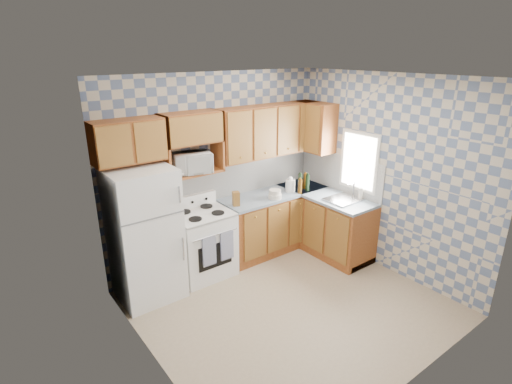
# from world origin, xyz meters

# --- Properties ---
(floor) EXTENTS (3.40, 3.40, 0.00)m
(floor) POSITION_xyz_m (0.00, 0.00, 0.00)
(floor) COLOR #907A5F
(floor) RESTS_ON ground
(back_wall) EXTENTS (3.40, 0.02, 2.70)m
(back_wall) POSITION_xyz_m (0.00, 1.60, 1.35)
(back_wall) COLOR slate
(back_wall) RESTS_ON ground
(right_wall) EXTENTS (0.02, 3.20, 2.70)m
(right_wall) POSITION_xyz_m (1.70, 0.00, 1.35)
(right_wall) COLOR slate
(right_wall) RESTS_ON ground
(backsplash_back) EXTENTS (2.60, 0.02, 0.56)m
(backsplash_back) POSITION_xyz_m (0.40, 1.59, 1.20)
(backsplash_back) COLOR white
(backsplash_back) RESTS_ON back_wall
(backsplash_right) EXTENTS (0.02, 1.60, 0.56)m
(backsplash_right) POSITION_xyz_m (1.69, 0.80, 1.20)
(backsplash_right) COLOR white
(backsplash_right) RESTS_ON right_wall
(refrigerator) EXTENTS (0.75, 0.70, 1.68)m
(refrigerator) POSITION_xyz_m (-1.27, 1.25, 0.84)
(refrigerator) COLOR white
(refrigerator) RESTS_ON floor
(stove_body) EXTENTS (0.76, 0.65, 0.90)m
(stove_body) POSITION_xyz_m (-0.47, 1.28, 0.45)
(stove_body) COLOR white
(stove_body) RESTS_ON floor
(cooktop) EXTENTS (0.76, 0.65, 0.02)m
(cooktop) POSITION_xyz_m (-0.47, 1.28, 0.91)
(cooktop) COLOR silver
(cooktop) RESTS_ON stove_body
(backguard) EXTENTS (0.76, 0.08, 0.17)m
(backguard) POSITION_xyz_m (-0.47, 1.55, 1.00)
(backguard) COLOR white
(backguard) RESTS_ON cooktop
(dish_towel_left) EXTENTS (0.19, 0.02, 0.41)m
(dish_towel_left) POSITION_xyz_m (-0.57, 0.93, 0.53)
(dish_towel_left) COLOR navy
(dish_towel_left) RESTS_ON stove_body
(dish_towel_right) EXTENTS (0.19, 0.02, 0.41)m
(dish_towel_right) POSITION_xyz_m (-0.30, 0.93, 0.53)
(dish_towel_right) COLOR navy
(dish_towel_right) RESTS_ON stove_body
(base_cabinets_back) EXTENTS (1.75, 0.60, 0.88)m
(base_cabinets_back) POSITION_xyz_m (0.82, 1.30, 0.44)
(base_cabinets_back) COLOR maroon
(base_cabinets_back) RESTS_ON floor
(base_cabinets_right) EXTENTS (0.60, 1.60, 0.88)m
(base_cabinets_right) POSITION_xyz_m (1.40, 0.80, 0.44)
(base_cabinets_right) COLOR maroon
(base_cabinets_right) RESTS_ON floor
(countertop_back) EXTENTS (1.77, 0.63, 0.04)m
(countertop_back) POSITION_xyz_m (0.82, 1.30, 0.90)
(countertop_back) COLOR slate
(countertop_back) RESTS_ON base_cabinets_back
(countertop_right) EXTENTS (0.63, 1.60, 0.04)m
(countertop_right) POSITION_xyz_m (1.40, 0.80, 0.90)
(countertop_right) COLOR slate
(countertop_right) RESTS_ON base_cabinets_right
(upper_cabinets_back) EXTENTS (1.75, 0.33, 0.74)m
(upper_cabinets_back) POSITION_xyz_m (0.82, 1.44, 1.85)
(upper_cabinets_back) COLOR maroon
(upper_cabinets_back) RESTS_ON back_wall
(upper_cabinets_fridge) EXTENTS (0.82, 0.33, 0.50)m
(upper_cabinets_fridge) POSITION_xyz_m (-1.29, 1.44, 1.97)
(upper_cabinets_fridge) COLOR maroon
(upper_cabinets_fridge) RESTS_ON back_wall
(upper_cabinets_right) EXTENTS (0.33, 0.70, 0.74)m
(upper_cabinets_right) POSITION_xyz_m (1.53, 1.25, 1.85)
(upper_cabinets_right) COLOR maroon
(upper_cabinets_right) RESTS_ON right_wall
(microwave_shelf) EXTENTS (0.80, 0.33, 0.03)m
(microwave_shelf) POSITION_xyz_m (-0.47, 1.44, 1.44)
(microwave_shelf) COLOR maroon
(microwave_shelf) RESTS_ON back_wall
(microwave) EXTENTS (0.54, 0.43, 0.27)m
(microwave) POSITION_xyz_m (-0.49, 1.41, 1.58)
(microwave) COLOR white
(microwave) RESTS_ON microwave_shelf
(sink) EXTENTS (0.48, 0.40, 0.03)m
(sink) POSITION_xyz_m (1.40, 0.45, 0.93)
(sink) COLOR #B7B7BC
(sink) RESTS_ON countertop_right
(window) EXTENTS (0.02, 0.66, 0.86)m
(window) POSITION_xyz_m (1.69, 0.45, 1.45)
(window) COLOR silver
(window) RESTS_ON right_wall
(bottle_0) EXTENTS (0.06, 0.06, 0.28)m
(bottle_0) POSITION_xyz_m (1.17, 1.12, 1.06)
(bottle_0) COLOR black
(bottle_0) RESTS_ON countertop_back
(bottle_1) EXTENTS (0.06, 0.06, 0.26)m
(bottle_1) POSITION_xyz_m (1.27, 1.06, 1.05)
(bottle_1) COLOR black
(bottle_1) RESTS_ON countertop_back
(bottle_2) EXTENTS (0.06, 0.06, 0.24)m
(bottle_2) POSITION_xyz_m (1.32, 1.16, 1.04)
(bottle_2) COLOR #563209
(bottle_2) RESTS_ON countertop_back
(bottle_3) EXTENTS (0.06, 0.06, 0.22)m
(bottle_3) POSITION_xyz_m (1.10, 1.04, 1.03)
(bottle_3) COLOR #563209
(bottle_3) RESTS_ON countertop_back
(knife_block) EXTENTS (0.12, 0.12, 0.20)m
(knife_block) POSITION_xyz_m (0.05, 1.21, 1.02)
(knife_block) COLOR brown
(knife_block) RESTS_ON countertop_back
(electric_kettle) EXTENTS (0.15, 0.15, 0.19)m
(electric_kettle) POSITION_xyz_m (1.04, 1.19, 1.01)
(electric_kettle) COLOR white
(electric_kettle) RESTS_ON countertop_back
(food_containers) EXTENTS (0.20, 0.20, 0.13)m
(food_containers) POSITION_xyz_m (0.67, 1.10, 0.99)
(food_containers) COLOR silver
(food_containers) RESTS_ON countertop_back
(soap_bottle) EXTENTS (0.06, 0.06, 0.17)m
(soap_bottle) POSITION_xyz_m (1.62, 0.32, 1.01)
(soap_bottle) COLOR silver
(soap_bottle) RESTS_ON countertop_right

